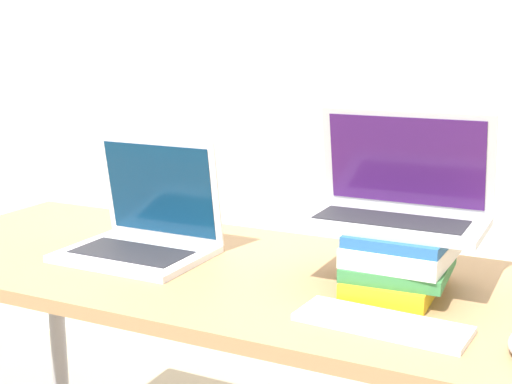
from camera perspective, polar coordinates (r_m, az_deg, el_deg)
name	(u,v)px	position (r m, az deg, el deg)	size (l,w,h in m)	color
wall_back	(390,13)	(2.36, 10.65, 13.88)	(8.00, 0.05, 2.70)	silver
desk	(260,308)	(1.59, 0.29, -9.28)	(1.80, 0.66, 0.77)	#9E754C
laptop_left	(144,232)	(1.71, -8.97, -3.14)	(0.33, 0.26, 0.27)	silver
book_stack	(399,260)	(1.47, 11.40, -5.38)	(0.21, 0.26, 0.13)	gold
laptop_on_books	(397,201)	(1.50, 11.21, -0.71)	(0.37, 0.22, 0.23)	#B2B2B7
wireless_keyboard	(382,323)	(1.31, 10.04, -10.28)	(0.31, 0.13, 0.01)	white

